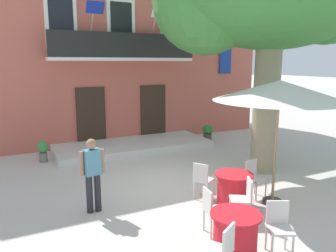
{
  "coord_description": "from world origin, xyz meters",
  "views": [
    {
      "loc": [
        -3.75,
        -7.37,
        3.23
      ],
      "look_at": [
        0.57,
        1.42,
        1.3
      ],
      "focal_mm": 34.71,
      "sensor_mm": 36.0,
      "label": 1
    }
  ],
  "objects": [
    {
      "name": "cafe_table_middle",
      "position": [
        -0.53,
        -3.38,
        0.39
      ],
      "size": [
        0.86,
        0.86,
        0.76
      ],
      "color": "red",
      "rests_on": "ground"
    },
    {
      "name": "cafe_chair_middle_1",
      "position": [
        0.18,
        -3.64,
        0.53
      ],
      "size": [
        0.54,
        0.54,
        0.91
      ],
      "color": "silver",
      "rests_on": "ground"
    },
    {
      "name": "ground_planter_left",
      "position": [
        -2.91,
        3.65,
        0.4
      ],
      "size": [
        0.34,
        0.34,
        0.7
      ],
      "color": "slate",
      "rests_on": "ground"
    },
    {
      "name": "entrance_step_platform",
      "position": [
        0.32,
        3.88,
        0.12
      ],
      "size": [
        5.75,
        2.25,
        0.25
      ],
      "primitive_type": "cube",
      "color": "silver",
      "rests_on": "ground"
    },
    {
      "name": "cafe_chair_near_tree_1",
      "position": [
        0.2,
        -1.18,
        0.53
      ],
      "size": [
        0.55,
        0.55,
        0.91
      ],
      "color": "silver",
      "rests_on": "ground"
    },
    {
      "name": "cafe_chair_near_tree_0",
      "position": [
        1.39,
        -1.6,
        0.53
      ],
      "size": [
        0.45,
        0.45,
        0.91
      ],
      "color": "silver",
      "rests_on": "ground"
    },
    {
      "name": "ground_plane",
      "position": [
        0.0,
        0.0,
        0.0
      ],
      "size": [
        120.0,
        120.0,
        0.0
      ],
      "primitive_type": "plane",
      "color": "beige"
    },
    {
      "name": "cafe_chair_near_tree_2",
      "position": [
        0.39,
        -2.48,
        0.53
      ],
      "size": [
        0.54,
        0.54,
        0.91
      ],
      "color": "silver",
      "rests_on": "ground"
    },
    {
      "name": "cafe_table_near_tree",
      "position": [
        0.66,
        -1.77,
        0.39
      ],
      "size": [
        0.86,
        0.86,
        0.76
      ],
      "color": "red",
      "rests_on": "ground"
    },
    {
      "name": "ground_planter_right",
      "position": [
        3.54,
        3.74,
        0.39
      ],
      "size": [
        0.46,
        0.46,
        0.69
      ],
      "color": "#47423D",
      "rests_on": "ground"
    },
    {
      "name": "pedestrian_near_entrance",
      "position": [
        -2.28,
        -0.69,
        0.93
      ],
      "size": [
        0.53,
        0.28,
        1.64
      ],
      "color": "#232328",
      "rests_on": "ground"
    },
    {
      "name": "cafe_chair_middle_2",
      "position": [
        -0.49,
        -2.62,
        0.53
      ],
      "size": [
        0.46,
        0.46,
        0.91
      ],
      "color": "silver",
      "rests_on": "ground"
    },
    {
      "name": "cafe_umbrella",
      "position": [
        1.55,
        -2.08,
        2.61
      ],
      "size": [
        2.9,
        2.9,
        2.85
      ],
      "color": "#997A56",
      "rests_on": "ground"
    },
    {
      "name": "building_facade",
      "position": [
        0.32,
        6.99,
        3.75
      ],
      "size": [
        13.0,
        5.09,
        7.5
      ],
      "color": "#BC5B4C",
      "rests_on": "ground"
    },
    {
      "name": "cafe_chair_middle_0",
      "position": [
        -1.13,
        -3.83,
        0.53
      ],
      "size": [
        0.55,
        0.55,
        0.91
      ],
      "color": "silver",
      "rests_on": "ground"
    }
  ]
}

